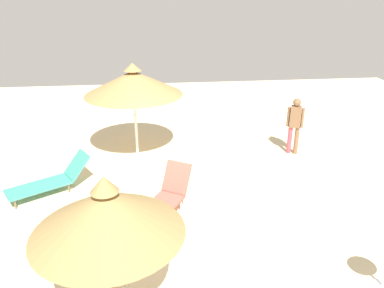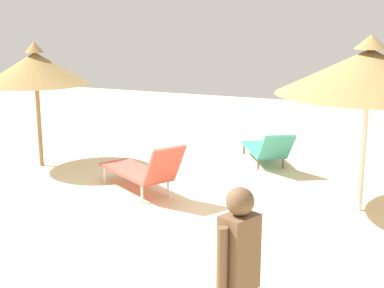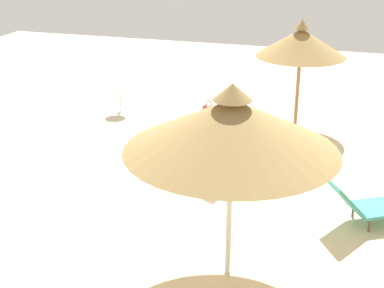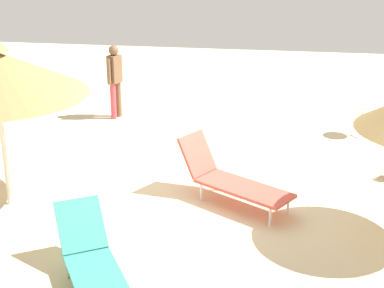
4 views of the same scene
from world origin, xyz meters
name	(u,v)px [view 3 (image 3 of 4)]	position (x,y,z in m)	size (l,w,h in m)	color
ground	(207,178)	(0.00, 0.00, -0.05)	(24.00, 24.00, 0.10)	beige
parasol_umbrella_edge	(232,125)	(-2.99, -1.12, 2.22)	(2.82, 2.82, 2.77)	white
parasol_umbrella_front	(301,43)	(3.38, -1.28, 2.01)	(2.08, 2.08, 2.54)	olive
lounge_chair_far_left	(380,203)	(-0.89, -3.17, 0.34)	(1.57, 2.05, 0.84)	teal
lounge_chair_back	(238,147)	(0.56, -0.49, 0.44)	(2.02, 1.56, 1.01)	#CC4C3F
handbag	(209,111)	(3.39, 0.89, 0.15)	(0.27, 0.33, 0.42)	maroon
side_table_round	(120,94)	(3.08, 3.16, 0.47)	(0.51, 0.51, 0.69)	silver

